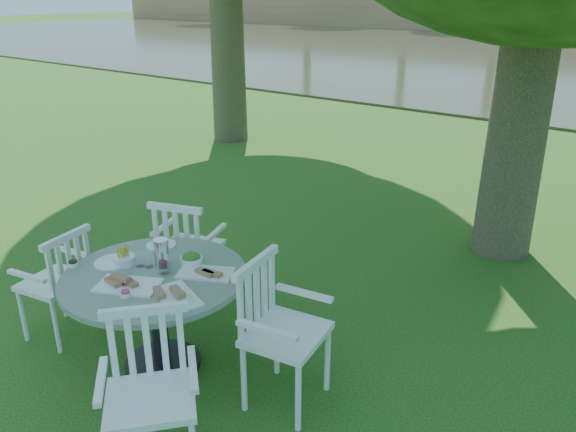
% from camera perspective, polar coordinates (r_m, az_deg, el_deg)
% --- Properties ---
extents(ground, '(140.00, 140.00, 0.00)m').
position_cam_1_polar(ground, '(5.00, -1.43, -9.77)').
color(ground, '#17400D').
rests_on(ground, ground).
extents(table, '(1.30, 1.30, 0.77)m').
position_cam_1_polar(table, '(4.15, -13.24, -7.75)').
color(table, black).
rests_on(table, ground).
extents(chair_ne, '(0.56, 0.59, 1.02)m').
position_cam_1_polar(chair_ne, '(3.77, -1.53, -10.58)').
color(chair_ne, white).
rests_on(chair_ne, ground).
extents(chair_nw, '(0.63, 0.61, 0.98)m').
position_cam_1_polar(chair_nw, '(4.95, -10.48, -2.90)').
color(chair_nw, white).
rests_on(chair_nw, ground).
extents(chair_sw, '(0.52, 0.55, 0.92)m').
position_cam_1_polar(chair_sw, '(4.76, -21.98, -5.76)').
color(chair_sw, white).
rests_on(chair_sw, ground).
extents(chair_se, '(0.67, 0.67, 0.97)m').
position_cam_1_polar(chair_se, '(3.41, -13.90, -15.76)').
color(chair_se, white).
rests_on(chair_se, ground).
extents(tableware, '(1.19, 0.89, 0.21)m').
position_cam_1_polar(tableware, '(4.09, -13.25, -5.03)').
color(tableware, white).
rests_on(tableware, table).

